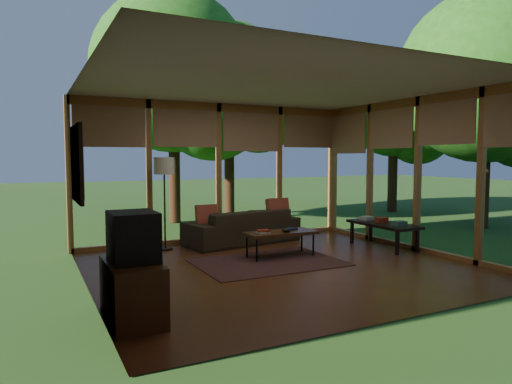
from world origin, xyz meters
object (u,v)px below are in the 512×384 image
sofa (242,226)px  television (133,236)px  side_console (383,225)px  media_cabinet (132,290)px  coffee_table (281,234)px  floor_lamp (164,171)px

sofa → television: bearing=40.1°
sofa → side_console: sofa is taller
television → side_console: 5.16m
sofa → media_cabinet: size_ratio=2.23×
sofa → coffee_table: 1.39m
floor_lamp → coffee_table: bearing=-43.2°
floor_lamp → media_cabinet: bearing=-110.7°
sofa → coffee_table: bearing=82.1°
media_cabinet → side_console: bearing=19.4°
media_cabinet → sofa: bearing=49.8°
sofa → television: 4.29m
side_console → media_cabinet: bearing=-160.6°
sofa → side_console: 2.62m
sofa → side_console: (2.12, -1.55, 0.08)m
coffee_table → side_console: bearing=-4.3°
sofa → media_cabinet: (-2.75, -3.26, -0.03)m
television → side_console: (4.85, 1.72, -0.44)m
media_cabinet → floor_lamp: (1.26, 3.32, 1.11)m
media_cabinet → coffee_table: media_cabinet is taller
coffee_table → side_console: 2.08m
floor_lamp → side_console: size_ratio=1.18×
sofa → media_cabinet: bearing=39.9°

